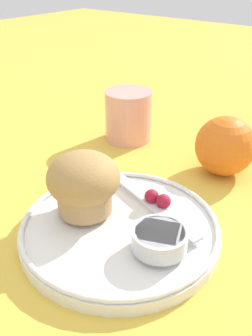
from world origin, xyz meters
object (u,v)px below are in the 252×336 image
muffin (83,183)px  juice_glass (128,116)px  butter_knife (144,197)px  orange_fruit (225,146)px

muffin → juice_glass: size_ratio=0.98×
butter_knife → orange_fruit: (0.03, 0.15, 0.02)m
butter_knife → juice_glass: bearing=151.3°
muffin → butter_knife: 0.08m
muffin → juice_glass: muffin is taller
butter_knife → orange_fruit: orange_fruit is taller
muffin → butter_knife: muffin is taller
muffin → orange_fruit: size_ratio=0.97×
butter_knife → juice_glass: (-0.15, 0.16, 0.02)m
orange_fruit → juice_glass: size_ratio=1.01×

